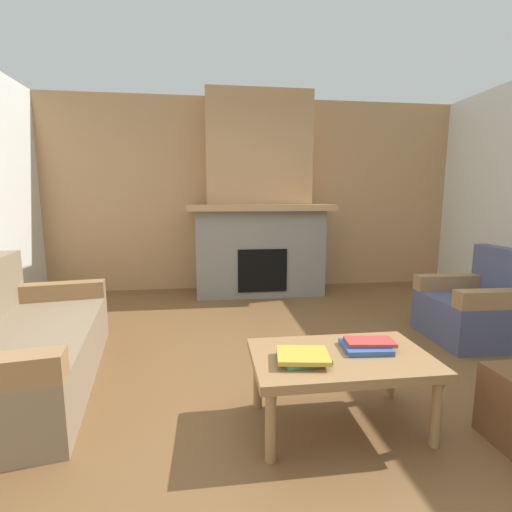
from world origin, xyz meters
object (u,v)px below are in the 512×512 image
Objects in this scene: fireplace at (259,209)px; coffee_table at (340,363)px; couch at (18,347)px; armchair at (477,309)px.

fireplace reaches higher than coffee_table.
couch is 1.91× the size of coffee_table.
coffee_table is at bearing -89.06° from fireplace.
armchair is 0.85× the size of coffee_table.
couch is 3.79m from armchair.
couch and armchair have the same top height.
armchair is (1.78, -2.00, -0.87)m from fireplace.
fireplace is 3.19m from coffee_table.
fireplace is 1.41× the size of couch.
coffee_table is (2.05, -0.70, 0.09)m from couch.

